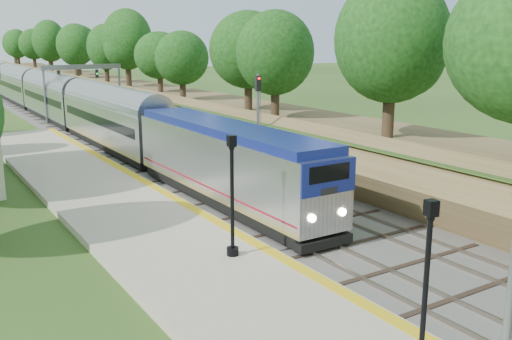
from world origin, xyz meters
TOP-DOWN VIEW (x-y plane):
  - trackbed at (2.00, 60.00)m, footprint 9.50×170.00m
  - platform at (-5.20, 16.00)m, footprint 6.40×68.00m
  - yellow_stripe at (-2.35, 16.00)m, footprint 0.55×68.00m
  - embankment at (10.35, 60.00)m, footprint 10.64×170.00m
  - signal_gantry at (2.47, 54.99)m, footprint 8.40×0.38m
  - train at (0.00, 67.32)m, footprint 2.87×115.05m
  - lamppost_mid at (-3.60, 2.47)m, footprint 0.46×0.46m
  - lamppost_far at (-3.85, 12.06)m, footprint 0.48×0.48m
  - signal_farside at (6.20, 25.98)m, footprint 0.35×0.28m

SIDE VIEW (x-z plane):
  - trackbed at x=2.00m, z-range -0.07..0.21m
  - platform at x=-5.20m, z-range 0.00..0.38m
  - yellow_stripe at x=-2.35m, z-range 0.38..0.39m
  - embankment at x=10.35m, z-range -3.89..7.80m
  - train at x=0.00m, z-range 0.07..4.28m
  - lamppost_mid at x=-3.60m, z-range 0.13..4.75m
  - lamppost_far at x=-3.85m, z-range 0.12..5.02m
  - signal_farside at x=6.20m, z-range 0.84..7.29m
  - signal_gantry at x=2.47m, z-range 1.72..7.92m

